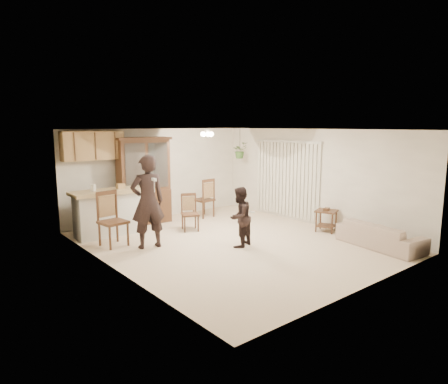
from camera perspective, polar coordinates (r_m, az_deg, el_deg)
floor at (r=8.99m, az=1.31°, el=-7.25°), size 6.50×6.50×0.00m
ceiling at (r=8.61m, az=1.37°, el=8.89°), size 5.50×6.50×0.02m
wall_back at (r=11.36m, az=-9.37°, el=2.61°), size 5.50×0.02×2.50m
wall_front at (r=6.63m, az=19.91°, el=-2.78°), size 5.50×0.02×2.50m
wall_left at (r=7.26m, az=-15.41°, el=-1.51°), size 0.02×6.50×2.50m
wall_right at (r=10.69m, az=12.63°, el=2.08°), size 0.02×6.50×2.50m
breakfast_bar at (r=9.88m, az=-15.98°, el=-3.09°), size 1.60×0.55×1.00m
bar_top at (r=9.77m, az=-16.13°, el=0.06°), size 1.75×0.70×0.08m
upper_cabinets at (r=10.31m, az=-18.24°, el=6.31°), size 1.50×0.34×0.70m
vertical_blinds at (r=11.25m, az=8.88°, el=1.79°), size 0.06×2.30×2.10m
ceiling_fixture at (r=9.67m, az=-2.39°, el=8.37°), size 0.36×0.36×0.20m
hanging_plant at (r=11.95m, az=2.27°, el=5.96°), size 0.43×0.37×0.48m
plant_cord at (r=11.94m, az=2.29°, el=7.52°), size 0.01×0.01×0.65m
sofa at (r=9.21m, az=21.44°, el=-5.16°), size 0.97×1.95×0.73m
adult at (r=8.59m, az=-10.83°, el=-2.02°), size 0.72×0.55×1.80m
child at (r=8.56m, az=2.22°, el=-3.44°), size 0.78×0.69×1.35m
china_hutch at (r=10.74m, az=-11.39°, el=1.51°), size 1.49×0.68×2.29m
side_table at (r=10.17m, az=14.38°, el=-3.95°), size 0.63×0.63×0.59m
chair_bar at (r=9.01m, az=-15.49°, el=-5.36°), size 0.58×0.58×1.19m
chair_hutch_left at (r=9.98m, az=-4.85°, el=-4.04°), size 0.53×0.53×0.91m
chair_hutch_right at (r=11.41m, az=-2.93°, el=-2.01°), size 0.54×0.54×1.11m
controller_adult at (r=8.05m, az=-9.95°, el=1.77°), size 0.08×0.18×0.05m
controller_child at (r=8.39m, az=4.02°, el=-2.87°), size 0.07×0.12×0.03m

